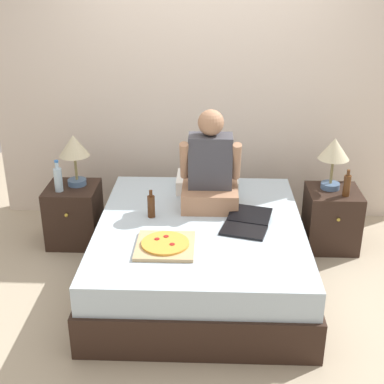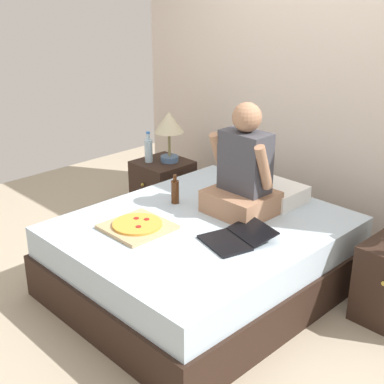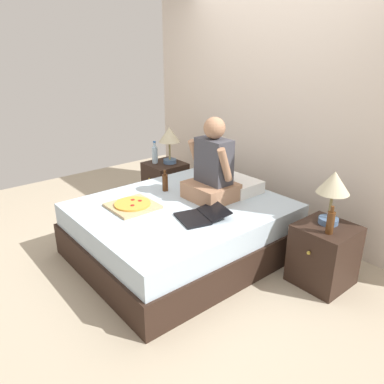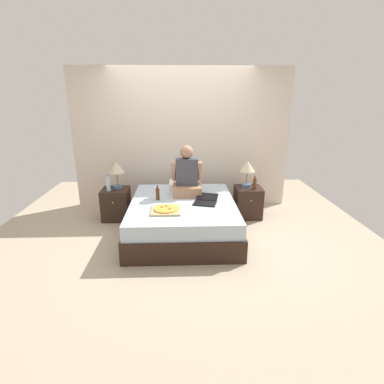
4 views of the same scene
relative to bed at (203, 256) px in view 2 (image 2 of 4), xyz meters
The scene contains 11 objects.
ground_plane 0.25m from the bed, ahead, with size 5.90×5.90×0.00m, color tan.
wall_back 1.63m from the bed, 90.00° to the left, with size 3.90×0.12×2.50m, color beige.
bed is the anchor object (origin of this frame).
nightstand_left 1.29m from the bed, 151.01° to the left, with size 0.44×0.47×0.53m.
lamp_on_left_nightstand 1.41m from the bed, 148.18° to the left, with size 0.26×0.26×0.45m.
water_bottle 1.38m from the bed, 156.11° to the left, with size 0.07×0.07×0.28m.
pillow 0.73m from the bed, 86.00° to the left, with size 0.52×0.34×0.12m, color white.
person_seated 0.64m from the bed, 77.85° to the left, with size 0.47×0.40×0.78m.
laptop 0.44m from the bed, 10.72° to the right, with size 0.42×0.48×0.07m.
pizza_box 0.53m from the bed, 121.27° to the right, with size 0.40×0.40×0.05m.
beer_bottle_on_bed 0.52m from the bed, 166.44° to the left, with size 0.06×0.06×0.22m.
Camera 2 is at (2.29, -2.33, 2.06)m, focal length 50.00 mm.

